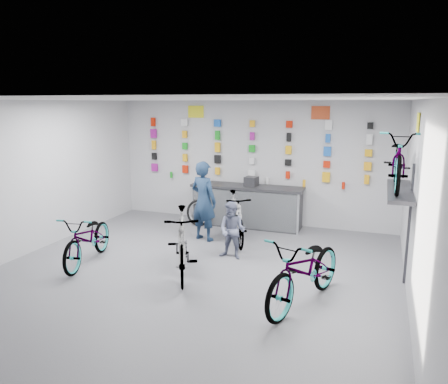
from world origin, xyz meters
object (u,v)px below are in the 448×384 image
at_px(bike_right, 306,270).
at_px(clerk, 204,201).
at_px(bike_left, 88,238).
at_px(bike_service, 235,218).
at_px(counter, 247,207).
at_px(customer, 232,230).
at_px(bike_center, 182,243).

bearing_deg(bike_right, clerk, 155.68).
bearing_deg(bike_left, clerk, 42.42).
distance_m(bike_left, bike_service, 3.04).
distance_m(counter, clerk, 1.50).
relative_size(counter, customer, 2.43).
xyz_separation_m(bike_center, bike_service, (0.28, 2.06, -0.04)).
xyz_separation_m(counter, bike_center, (-0.14, -3.31, 0.10)).
bearing_deg(bike_right, bike_left, -166.71).
bearing_deg(bike_service, counter, 67.56).
bearing_deg(bike_service, customer, -103.38).
relative_size(bike_left, bike_center, 0.95).
distance_m(bike_right, clerk, 3.57).
height_order(counter, bike_right, bike_right).
height_order(clerk, customer, clerk).
height_order(counter, bike_service, bike_service).
relative_size(bike_left, customer, 1.65).
bearing_deg(clerk, bike_service, -156.27).
xyz_separation_m(counter, clerk, (-0.56, -1.34, 0.38)).
distance_m(bike_center, bike_right, 2.24).
height_order(bike_center, clerk, clerk).
relative_size(bike_center, clerk, 1.12).
bearing_deg(bike_center, bike_left, 157.59).
distance_m(counter, bike_center, 3.31).
bearing_deg(customer, bike_right, -37.81).
bearing_deg(bike_center, bike_service, 57.49).
height_order(counter, customer, customer).
distance_m(bike_service, clerk, 0.77).
bearing_deg(bike_right, bike_service, 145.88).
relative_size(bike_center, customer, 1.74).
bearing_deg(bike_center, bike_right, -35.91).
distance_m(bike_left, customer, 2.70).
relative_size(bike_left, bike_right, 0.88).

